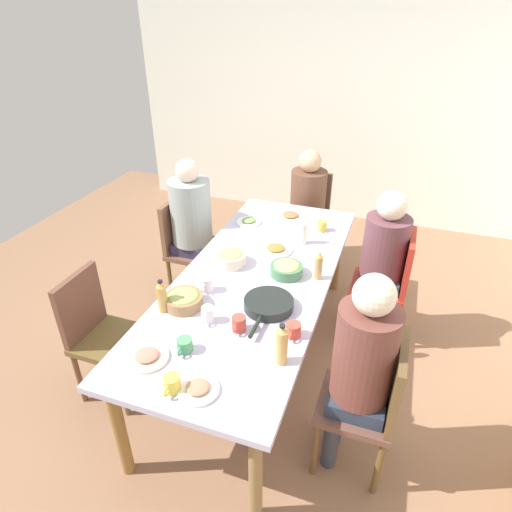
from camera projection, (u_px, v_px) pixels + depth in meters
The scene contains 32 objects.
ground_plane at pixel (256, 356), 3.30m from camera, with size 6.56×6.56×0.00m, color #8B6448.
wall_left at pixel (337, 107), 4.90m from camera, with size 0.12×4.84×2.60m, color silver.
dining_table at pixel (256, 283), 2.95m from camera, with size 2.42×0.98×0.74m.
chair_0 at pixel (309, 212), 4.33m from camera, with size 0.40×0.40×0.90m.
person_0 at pixel (308, 197), 4.15m from camera, with size 0.34×0.34×1.17m.
chair_1 at pixel (185, 243), 3.78m from camera, with size 0.40×0.40×0.90m.
person_1 at pixel (192, 218), 3.62m from camera, with size 0.34×0.34×1.28m.
chair_2 at pixel (390, 280), 3.28m from camera, with size 0.40×0.40×0.90m.
person_2 at pixel (383, 252), 3.19m from camera, with size 0.32×0.32×1.22m.
chair_3 at pixel (98, 329), 2.79m from camera, with size 0.40×0.40×0.90m.
chair_4 at pixel (372, 400), 2.30m from camera, with size 0.40×0.40×0.90m.
person_4 at pixel (361, 361), 2.19m from camera, with size 0.31×0.31×1.28m.
plate_0 at pixel (276, 249), 3.19m from camera, with size 0.24×0.24×0.04m.
plate_1 at pixel (198, 389), 2.05m from camera, with size 0.21×0.21×0.04m.
plate_2 at pixel (290, 216), 3.68m from camera, with size 0.25×0.25×0.04m.
plate_3 at pixel (249, 222), 3.59m from camera, with size 0.20×0.20×0.04m.
plate_4 at pixel (147, 357), 2.23m from camera, with size 0.22×0.22×0.04m.
bowl_0 at pixel (184, 300), 2.60m from camera, with size 0.23×0.23×0.09m.
bowl_1 at pixel (230, 258), 3.02m from camera, with size 0.23×0.23×0.10m.
bowl_2 at pixel (286, 269), 2.90m from camera, with size 0.22×0.22×0.09m.
serving_pan at pixel (268, 304), 2.59m from camera, with size 0.48×0.30×0.06m.
cup_0 at pixel (322, 226), 3.46m from camera, with size 0.11×0.07×0.09m.
cup_1 at pixel (239, 324), 2.41m from camera, with size 0.12×0.08×0.09m.
cup_2 at pixel (207, 314), 2.47m from camera, with size 0.11×0.07×0.10m.
cup_3 at pixel (293, 330), 2.37m from camera, with size 0.12×0.08×0.08m.
cup_4 at pixel (206, 285), 2.74m from camera, with size 0.12×0.08×0.10m.
cup_5 at pixel (172, 384), 2.04m from camera, with size 0.12×0.08×0.09m.
cup_6 at pixel (185, 345), 2.27m from camera, with size 0.12×0.08×0.07m.
bottle_0 at pixel (282, 345), 2.16m from camera, with size 0.06×0.06×0.24m.
bottle_1 at pixel (318, 266), 2.83m from camera, with size 0.05×0.05×0.21m.
bottle_2 at pixel (162, 297), 2.53m from camera, with size 0.06×0.06×0.21m.
bottle_3 at pixel (303, 232), 3.25m from camera, with size 0.06×0.06×0.21m.
Camera 1 is at (2.30, 0.81, 2.34)m, focal length 30.33 mm.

